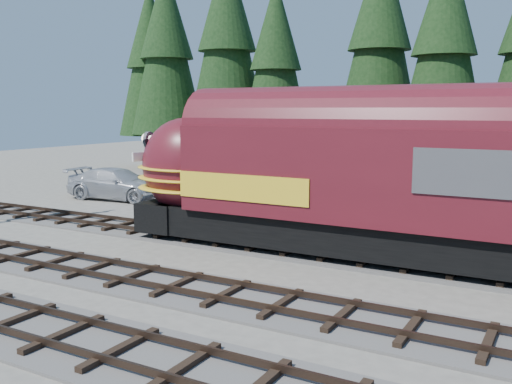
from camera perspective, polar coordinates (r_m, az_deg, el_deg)
The scene contains 7 objects.
ground at distance 17.73m, azimuth 7.28°, elevation -9.87°, with size 120.00×120.00×0.00m, color #6B665B.
track_spur at distance 37.76m, azimuth 3.58°, elevation 0.01°, with size 32.00×3.20×0.33m.
depot at distance 26.99m, azimuth 15.87°, elevation 2.59°, with size 12.80×7.00×5.30m.
locomotive at distance 21.45m, azimuth 6.73°, elevation 0.95°, with size 17.72×3.52×4.82m.
caboose at distance 36.46m, azimuth 7.17°, elevation 3.72°, with size 10.18×2.95×5.29m.
pickup_truck_a at distance 27.86m, azimuth -4.70°, elevation -1.21°, with size 3.01×6.53×1.81m, color black.
pickup_truck_b at distance 35.84m, azimuth -13.67°, elevation 0.78°, with size 2.66×6.53×1.90m, color #B3B6BC.
Camera 1 is at (6.28, -15.63, 5.52)m, focal length 40.00 mm.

